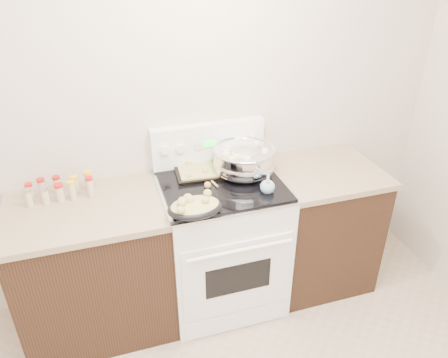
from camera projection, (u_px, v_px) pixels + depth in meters
name	position (u px, v px, depth m)	size (l,w,h in m)	color
room_shell	(256.00, 215.00, 1.07)	(4.10, 3.60, 2.75)	beige
counter_left	(96.00, 268.00, 2.75)	(0.93, 0.67, 0.92)	black
counter_right	(318.00, 225.00, 3.15)	(0.73, 0.67, 0.92)	black
kitchen_range	(222.00, 241.00, 2.95)	(0.78, 0.73, 1.22)	white
mixing_bowl	(244.00, 161.00, 2.78)	(0.40, 0.40, 0.24)	silver
roasting_pan	(195.00, 206.00, 2.40)	(0.32, 0.23, 0.11)	black
baking_sheet	(208.00, 169.00, 2.84)	(0.43, 0.32, 0.06)	black
wooden_spoon	(207.00, 182.00, 2.71)	(0.08, 0.27, 0.04)	tan
blue_ladle	(268.00, 186.00, 2.62)	(0.16, 0.28, 0.11)	#81A7C1
spice_jars	(61.00, 189.00, 2.59)	(0.39, 0.14, 0.13)	#BFB28C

